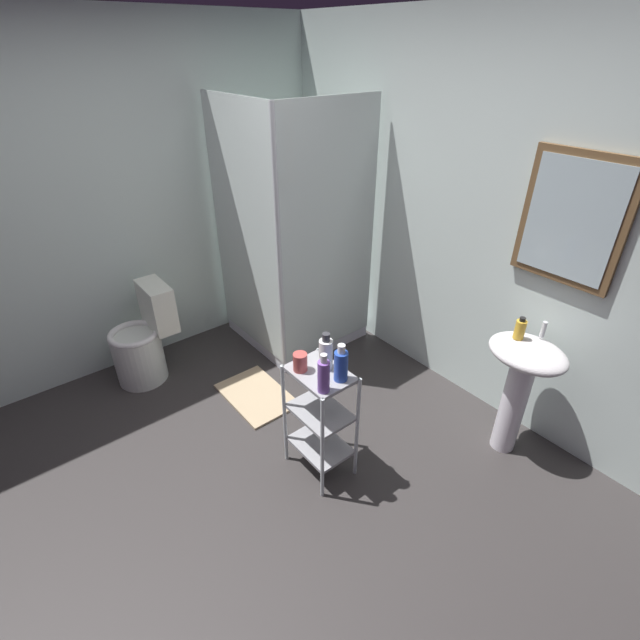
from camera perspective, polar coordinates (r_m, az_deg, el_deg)
The scene contains 14 objects.
ground_plane at distance 2.95m, azimuth -8.79°, elevation -20.81°, with size 4.20×4.20×0.02m, color #332F2E.
wall_back at distance 3.28m, azimuth 18.56°, elevation 11.11°, with size 4.20×0.14×2.50m.
wall_left at distance 3.74m, azimuth -25.63°, elevation 12.02°, with size 0.10×4.20×2.50m, color silver.
shower_stall at distance 3.92m, azimuth -3.37°, elevation 3.32°, with size 0.92×0.92×2.00m.
pedestal_sink at distance 3.03m, azimuth 23.60°, elevation -6.32°, with size 0.46×0.37×0.81m.
sink_faucet at distance 2.98m, azimuth 25.88°, elevation -1.05°, with size 0.03×0.03×0.10m, color silver.
toilet at distance 3.79m, azimuth -20.98°, elevation -2.60°, with size 0.37×0.49×0.76m.
storage_cart at distance 2.74m, azimuth 0.02°, elevation -11.50°, with size 0.38×0.28×0.74m.
hand_soap_bottle at distance 2.90m, azimuth 23.48°, elevation -1.04°, with size 0.06×0.06×0.14m.
lotion_bottle_white at distance 2.52m, azimuth 0.74°, elevation -4.12°, with size 0.08×0.08×0.22m.
shampoo_bottle_blue at distance 2.44m, azimuth 2.61°, elevation -5.56°, with size 0.07×0.07×0.22m.
conditioner_bottle_purple at distance 2.36m, azimuth 0.46°, elevation -6.87°, with size 0.06×0.06×0.23m.
rinse_cup at distance 2.53m, azimuth -2.42°, elevation -5.25°, with size 0.08×0.08×0.11m, color #B24742.
bath_mat at distance 3.55m, azimuth -7.85°, elevation -9.18°, with size 0.60×0.40×0.02m, color tan.
Camera 1 is at (1.65, -0.79, 2.30)m, focal length 25.90 mm.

